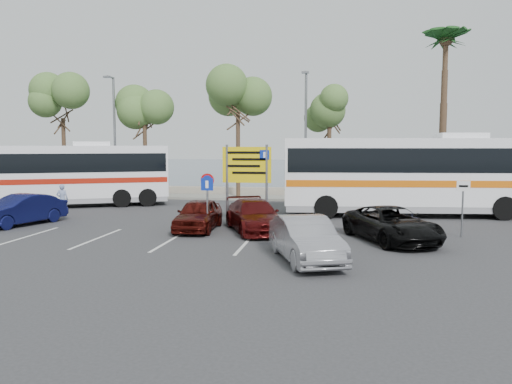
# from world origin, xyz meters

# --- Properties ---
(ground) EXTENTS (120.00, 120.00, 0.00)m
(ground) POSITION_xyz_m (0.00, 0.00, 0.00)
(ground) COLOR #2F2F31
(ground) RESTS_ON ground
(kerb_strip) EXTENTS (44.00, 2.40, 0.15)m
(kerb_strip) POSITION_xyz_m (0.00, 14.00, 0.07)
(kerb_strip) COLOR gray
(kerb_strip) RESTS_ON ground
(seawall) EXTENTS (48.00, 0.80, 0.60)m
(seawall) POSITION_xyz_m (0.00, 16.00, 0.30)
(seawall) COLOR gray
(seawall) RESTS_ON ground
(sea) EXTENTS (140.00, 140.00, 0.00)m
(sea) POSITION_xyz_m (0.00, 60.00, 0.01)
(sea) COLOR #3A4B5D
(sea) RESTS_ON ground
(tree_far_left) EXTENTS (3.20, 3.20, 7.60)m
(tree_far_left) POSITION_xyz_m (-14.00, 14.00, 6.33)
(tree_far_left) COLOR #382619
(tree_far_left) RESTS_ON kerb_strip
(tree_left) EXTENTS (3.20, 3.20, 7.20)m
(tree_left) POSITION_xyz_m (-8.00, 14.00, 6.00)
(tree_left) COLOR #382619
(tree_left) RESTS_ON kerb_strip
(tree_mid) EXTENTS (3.20, 3.20, 8.00)m
(tree_mid) POSITION_xyz_m (-1.50, 14.00, 6.65)
(tree_mid) COLOR #382619
(tree_mid) RESTS_ON kerb_strip
(tree_right) EXTENTS (3.20, 3.20, 7.40)m
(tree_right) POSITION_xyz_m (4.50, 14.00, 6.17)
(tree_right) COLOR #382619
(tree_right) RESTS_ON kerb_strip
(palm_tree) EXTENTS (4.80, 4.80, 11.20)m
(palm_tree) POSITION_xyz_m (11.50, 14.00, 9.87)
(palm_tree) COLOR #382619
(palm_tree) RESTS_ON kerb_strip
(street_lamp_left) EXTENTS (0.45, 1.15, 8.01)m
(street_lamp_left) POSITION_xyz_m (-10.00, 13.52, 4.60)
(street_lamp_left) COLOR slate
(street_lamp_left) RESTS_ON kerb_strip
(street_lamp_right) EXTENTS (0.45, 1.15, 8.01)m
(street_lamp_right) POSITION_xyz_m (3.00, 13.52, 4.60)
(street_lamp_right) COLOR slate
(street_lamp_right) RESTS_ON kerb_strip
(direction_sign) EXTENTS (2.20, 0.12, 3.60)m
(direction_sign) POSITION_xyz_m (1.00, 3.20, 2.43)
(direction_sign) COLOR slate
(direction_sign) RESTS_ON ground
(sign_no_stop) EXTENTS (0.60, 0.08, 2.35)m
(sign_no_stop) POSITION_xyz_m (-0.60, 2.38, 1.58)
(sign_no_stop) COLOR slate
(sign_no_stop) RESTS_ON ground
(sign_parking) EXTENTS (0.50, 0.07, 2.25)m
(sign_parking) POSITION_xyz_m (-0.20, 0.79, 1.47)
(sign_parking) COLOR slate
(sign_parking) RESTS_ON ground
(sign_taxi) EXTENTS (0.50, 0.07, 2.20)m
(sign_taxi) POSITION_xyz_m (9.80, 1.49, 1.42)
(sign_taxi) COLOR slate
(sign_taxi) RESTS_ON ground
(lane_markings) EXTENTS (12.02, 4.20, 0.01)m
(lane_markings) POSITION_xyz_m (-1.14, -1.00, 0.00)
(lane_markings) COLOR silver
(lane_markings) RESTS_ON ground
(coach_bus_left) EXTENTS (12.10, 7.47, 3.78)m
(coach_bus_left) POSITION_xyz_m (-10.84, 8.02, 1.76)
(coach_bus_left) COLOR white
(coach_bus_left) RESTS_ON ground
(coach_bus_right) EXTENTS (13.61, 4.12, 4.18)m
(coach_bus_right) POSITION_xyz_m (9.03, 7.39, 1.94)
(coach_bus_right) COLOR white
(coach_bus_right) RESTS_ON ground
(car_blue) EXTENTS (2.65, 4.40, 1.37)m
(car_blue) POSITION_xyz_m (-9.00, 1.50, 0.68)
(car_blue) COLOR #0F1246
(car_blue) RESTS_ON ground
(car_maroon) EXTENTS (3.46, 4.89, 1.32)m
(car_maroon) POSITION_xyz_m (1.63, 1.50, 0.66)
(car_maroon) COLOR #460B0B
(car_maroon) RESTS_ON ground
(car_red) EXTENTS (1.69, 3.92, 1.32)m
(car_red) POSITION_xyz_m (-0.77, 1.50, 0.66)
(car_red) COLOR #440D09
(car_red) RESTS_ON ground
(suv_black) EXTENTS (3.82, 5.11, 1.29)m
(suv_black) POSITION_xyz_m (7.00, 0.16, 0.65)
(suv_black) COLOR black
(suv_black) RESTS_ON ground
(car_silver_b) EXTENTS (2.76, 4.40, 1.37)m
(car_silver_b) POSITION_xyz_m (4.03, -3.50, 0.68)
(car_silver_b) COLOR #96959B
(car_silver_b) RESTS_ON ground
(pedestrian_near) EXTENTS (0.66, 0.52, 1.58)m
(pedestrian_near) POSITION_xyz_m (-9.00, 5.00, 0.79)
(pedestrian_near) COLOR #7B8BB4
(pedestrian_near) RESTS_ON ground
(pedestrian_far) EXTENTS (1.06, 1.12, 1.82)m
(pedestrian_far) POSITION_xyz_m (8.60, 6.50, 0.91)
(pedestrian_far) COLOR #383C55
(pedestrian_far) RESTS_ON ground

